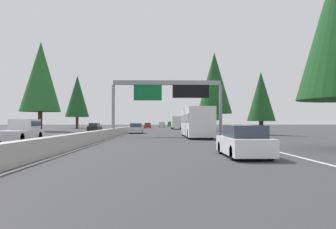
{
  "coord_description": "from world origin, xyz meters",
  "views": [
    {
      "loc": [
        -3.15,
        -5.14,
        1.61
      ],
      "look_at": [
        52.43,
        -6.37,
        2.94
      ],
      "focal_mm": 34.8,
      "sensor_mm": 36.0,
      "label": 1
    }
  ],
  "objects_px": {
    "sign_gantry_overhead": "(169,92)",
    "conifer_right_mid": "(214,83)",
    "box_truck_distant_b": "(177,122)",
    "oncoming_far": "(22,131)",
    "conifer_right_far": "(212,105)",
    "conifer_right_near": "(261,97)",
    "conifer_left_near": "(41,77)",
    "sedan_mid_left": "(136,129)",
    "oncoming_near": "(95,128)",
    "conifer_left_mid": "(77,96)",
    "sedan_mid_right": "(148,126)",
    "minivan_far_center": "(162,124)",
    "sedan_near_center": "(244,142)",
    "bus_mid_center": "(196,121)",
    "pickup_near_right": "(170,124)"
  },
  "relations": [
    {
      "from": "sign_gantry_overhead",
      "to": "conifer_right_mid",
      "type": "distance_m",
      "value": 26.0
    },
    {
      "from": "sedan_near_center",
      "to": "conifer_right_near",
      "type": "distance_m",
      "value": 27.42
    },
    {
      "from": "sign_gantry_overhead",
      "to": "sedan_mid_left",
      "type": "relative_size",
      "value": 2.88
    },
    {
      "from": "sedan_mid_left",
      "to": "oncoming_near",
      "type": "distance_m",
      "value": 13.4
    },
    {
      "from": "sedan_near_center",
      "to": "conifer_right_far",
      "type": "height_order",
      "value": "conifer_right_far"
    },
    {
      "from": "sedan_mid_left",
      "to": "conifer_right_far",
      "type": "xyz_separation_m",
      "value": [
        28.14,
        -15.36,
        5.01
      ]
    },
    {
      "from": "minivan_far_center",
      "to": "conifer_right_near",
      "type": "relative_size",
      "value": 0.62
    },
    {
      "from": "sedan_mid_right",
      "to": "oncoming_near",
      "type": "xyz_separation_m",
      "value": [
        -31.39,
        8.13,
        0.0
      ]
    },
    {
      "from": "sedan_mid_right",
      "to": "conifer_right_mid",
      "type": "distance_m",
      "value": 32.28
    },
    {
      "from": "conifer_right_far",
      "to": "conifer_left_near",
      "type": "xyz_separation_m",
      "value": [
        -17.96,
        32.91,
        3.91
      ]
    },
    {
      "from": "conifer_right_near",
      "to": "conifer_right_far",
      "type": "bearing_deg",
      "value": 1.43
    },
    {
      "from": "conifer_right_near",
      "to": "conifer_left_near",
      "type": "relative_size",
      "value": 0.51
    },
    {
      "from": "sign_gantry_overhead",
      "to": "oncoming_near",
      "type": "height_order",
      "value": "sign_gantry_overhead"
    },
    {
      "from": "conifer_left_mid",
      "to": "sedan_mid_left",
      "type": "bearing_deg",
      "value": -153.87
    },
    {
      "from": "sedan_near_center",
      "to": "pickup_near_right",
      "type": "height_order",
      "value": "pickup_near_right"
    },
    {
      "from": "sedan_mid_left",
      "to": "conifer_left_near",
      "type": "xyz_separation_m",
      "value": [
        10.18,
        17.55,
        8.92
      ]
    },
    {
      "from": "conifer_right_near",
      "to": "conifer_left_near",
      "type": "xyz_separation_m",
      "value": [
        16.58,
        33.77,
        4.75
      ]
    },
    {
      "from": "sign_gantry_overhead",
      "to": "conifer_left_near",
      "type": "height_order",
      "value": "conifer_left_near"
    },
    {
      "from": "box_truck_distant_b",
      "to": "sedan_mid_left",
      "type": "bearing_deg",
      "value": 165.85
    },
    {
      "from": "sedan_near_center",
      "to": "conifer_left_mid",
      "type": "xyz_separation_m",
      "value": [
        68.38,
        25.25,
        7.59
      ]
    },
    {
      "from": "conifer_right_mid",
      "to": "conifer_left_mid",
      "type": "distance_m",
      "value": 38.64
    },
    {
      "from": "conifer_left_mid",
      "to": "box_truck_distant_b",
      "type": "bearing_deg",
      "value": -106.43
    },
    {
      "from": "sedan_mid_left",
      "to": "conifer_right_mid",
      "type": "relative_size",
      "value": 0.3
    },
    {
      "from": "box_truck_distant_b",
      "to": "sign_gantry_overhead",
      "type": "bearing_deg",
      "value": 175.82
    },
    {
      "from": "oncoming_near",
      "to": "minivan_far_center",
      "type": "bearing_deg",
      "value": 166.53
    },
    {
      "from": "sedan_mid_left",
      "to": "conifer_right_mid",
      "type": "distance_m",
      "value": 21.32
    },
    {
      "from": "oncoming_far",
      "to": "conifer_right_far",
      "type": "xyz_separation_m",
      "value": [
        48.13,
        -23.3,
        4.78
      ]
    },
    {
      "from": "pickup_near_right",
      "to": "oncoming_far",
      "type": "bearing_deg",
      "value": 171.19
    },
    {
      "from": "conifer_left_mid",
      "to": "sedan_mid_right",
      "type": "bearing_deg",
      "value": -72.29
    },
    {
      "from": "minivan_far_center",
      "to": "box_truck_distant_b",
      "type": "relative_size",
      "value": 0.59
    },
    {
      "from": "sign_gantry_overhead",
      "to": "sedan_mid_right",
      "type": "distance_m",
      "value": 52.36
    },
    {
      "from": "minivan_far_center",
      "to": "box_truck_distant_b",
      "type": "distance_m",
      "value": 32.22
    },
    {
      "from": "box_truck_distant_b",
      "to": "oncoming_far",
      "type": "bearing_deg",
      "value": 162.71
    },
    {
      "from": "bus_mid_center",
      "to": "minivan_far_center",
      "type": "bearing_deg",
      "value": 2.72
    },
    {
      "from": "oncoming_near",
      "to": "conifer_right_mid",
      "type": "height_order",
      "value": "conifer_right_mid"
    },
    {
      "from": "sedan_mid_left",
      "to": "minivan_far_center",
      "type": "xyz_separation_m",
      "value": [
        60.97,
        -3.91,
        0.27
      ]
    },
    {
      "from": "sedan_mid_left",
      "to": "conifer_right_far",
      "type": "distance_m",
      "value": 32.45
    },
    {
      "from": "box_truck_distant_b",
      "to": "conifer_right_mid",
      "type": "bearing_deg",
      "value": -156.72
    },
    {
      "from": "conifer_right_mid",
      "to": "sedan_mid_right",
      "type": "bearing_deg",
      "value": 26.12
    },
    {
      "from": "sign_gantry_overhead",
      "to": "conifer_left_near",
      "type": "xyz_separation_m",
      "value": [
        20.12,
        22.0,
        4.51
      ]
    },
    {
      "from": "pickup_near_right",
      "to": "minivan_far_center",
      "type": "bearing_deg",
      "value": 168.84
    },
    {
      "from": "bus_mid_center",
      "to": "sedan_mid_left",
      "type": "height_order",
      "value": "bus_mid_center"
    },
    {
      "from": "conifer_right_mid",
      "to": "conifer_left_near",
      "type": "relative_size",
      "value": 0.94
    },
    {
      "from": "sedan_mid_right",
      "to": "conifer_left_near",
      "type": "distance_m",
      "value": 37.44
    },
    {
      "from": "oncoming_near",
      "to": "sedan_mid_left",
      "type": "bearing_deg",
      "value": 37.46
    },
    {
      "from": "bus_mid_center",
      "to": "sedan_mid_right",
      "type": "height_order",
      "value": "bus_mid_center"
    },
    {
      "from": "conifer_right_near",
      "to": "pickup_near_right",
      "type": "bearing_deg",
      "value": 6.14
    },
    {
      "from": "conifer_left_mid",
      "to": "bus_mid_center",
      "type": "bearing_deg",
      "value": -152.43
    },
    {
      "from": "conifer_left_near",
      "to": "bus_mid_center",
      "type": "bearing_deg",
      "value": -131.57
    },
    {
      "from": "sedan_mid_left",
      "to": "oncoming_near",
      "type": "bearing_deg",
      "value": 37.46
    }
  ]
}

